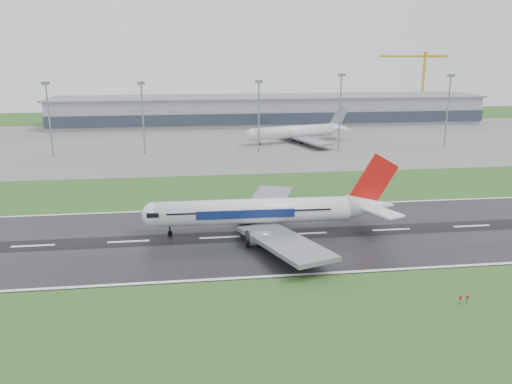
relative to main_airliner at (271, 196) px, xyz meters
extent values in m
plane|color=#27521E|center=(28.14, -2.30, -8.63)|extent=(520.00, 520.00, 0.00)
cube|color=black|center=(28.14, -2.30, -8.58)|extent=(400.00, 45.00, 0.10)
cube|color=slate|center=(28.14, 122.70, -8.59)|extent=(400.00, 130.00, 0.08)
cube|color=gray|center=(28.14, 182.70, -1.13)|extent=(240.00, 36.00, 15.00)
cylinder|color=gray|center=(-71.62, 97.70, 5.36)|extent=(0.64, 0.64, 27.99)
cylinder|color=gray|center=(-35.92, 97.70, 5.26)|extent=(0.64, 0.64, 27.78)
cylinder|color=gray|center=(10.48, 97.70, 5.37)|extent=(0.64, 0.64, 28.00)
cylinder|color=gray|center=(44.58, 97.70, 6.56)|extent=(0.64, 0.64, 30.39)
cylinder|color=gray|center=(91.96, 97.70, 6.31)|extent=(0.64, 0.64, 29.89)
camera|label=1|loc=(-17.75, -110.22, 31.54)|focal=35.99mm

